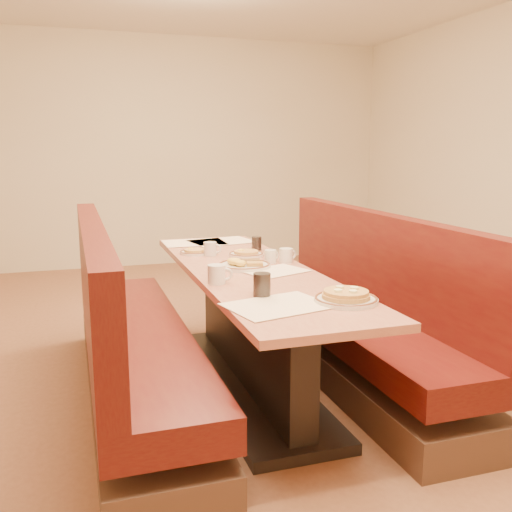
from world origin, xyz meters
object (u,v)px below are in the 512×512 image
object	(u,v)px
coffee_mug_d	(211,249)
soda_tumbler_mid	(257,243)
booth_right	(357,320)
coffee_mug_b	(217,274)
booth_left	(127,343)
pancake_plate	(346,297)
coffee_mug_c	(271,256)
eggs_plate	(244,265)
soda_tumbler_near	(262,285)
coffee_mug_a	(286,255)
diner_table	(249,329)

from	to	relation	value
coffee_mug_d	soda_tumbler_mid	bearing A→B (deg)	37.15
booth_right	coffee_mug_b	world-z (taller)	booth_right
booth_left	coffee_mug_d	bearing A→B (deg)	38.10
pancake_plate	coffee_mug_c	size ratio (longest dim) A/B	2.87
soda_tumbler_mid	booth_left	bearing A→B (deg)	-148.84
coffee_mug_d	eggs_plate	bearing A→B (deg)	-57.02
booth_right	pancake_plate	world-z (taller)	booth_right
booth_right	eggs_plate	size ratio (longest dim) A/B	7.92
booth_left	soda_tumbler_mid	size ratio (longest dim) A/B	25.96
soda_tumbler_near	soda_tumbler_mid	bearing A→B (deg)	73.14
eggs_plate	coffee_mug_c	distance (m)	0.23
coffee_mug_b	soda_tumbler_near	size ratio (longest dim) A/B	1.13
booth_left	coffee_mug_a	world-z (taller)	booth_left
diner_table	coffee_mug_a	xyz separation A→B (m)	(0.28, 0.11, 0.42)
coffee_mug_b	eggs_plate	bearing A→B (deg)	71.61
soda_tumbler_near	soda_tumbler_mid	distance (m)	1.28
coffee_mug_d	soda_tumbler_near	distance (m)	1.12
pancake_plate	coffee_mug_a	xyz separation A→B (m)	(0.07, 0.96, 0.02)
pancake_plate	soda_tumbler_mid	size ratio (longest dim) A/B	3.11
booth_left	booth_right	world-z (taller)	same
booth_left	booth_right	size ratio (longest dim) A/B	1.00
coffee_mug_a	soda_tumbler_near	bearing A→B (deg)	-132.99
eggs_plate	coffee_mug_d	xyz separation A→B (m)	(-0.10, 0.44, 0.03)
booth_right	pancake_plate	xyz separation A→B (m)	(-0.53, -0.86, 0.41)
coffee_mug_b	coffee_mug_c	bearing A→B (deg)	61.28
pancake_plate	coffee_mug_a	distance (m)	0.97
eggs_plate	coffee_mug_d	bearing A→B (deg)	102.36
booth_right	coffee_mug_b	xyz separation A→B (m)	(-1.01, -0.31, 0.44)
diner_table	coffee_mug_d	xyz separation A→B (m)	(-0.12, 0.48, 0.42)
booth_right	soda_tumbler_near	bearing A→B (deg)	-143.60
diner_table	coffee_mug_d	bearing A→B (deg)	104.13
eggs_plate	coffee_mug_d	distance (m)	0.45
booth_right	coffee_mug_d	bearing A→B (deg)	150.66
booth_right	coffee_mug_b	bearing A→B (deg)	-162.79
pancake_plate	eggs_plate	distance (m)	0.92
coffee_mug_d	diner_table	bearing A→B (deg)	-55.24
eggs_plate	booth_left	bearing A→B (deg)	-176.98
diner_table	coffee_mug_d	size ratio (longest dim) A/B	21.15
pancake_plate	coffee_mug_c	xyz separation A→B (m)	(-0.02, 0.98, 0.02)
booth_left	soda_tumbler_mid	distance (m)	1.21
pancake_plate	coffee_mug_c	distance (m)	0.99
eggs_plate	soda_tumbler_near	world-z (taller)	soda_tumbler_near
soda_tumbler_near	soda_tumbler_mid	world-z (taller)	soda_tumbler_near
booth_left	coffee_mug_a	bearing A→B (deg)	6.10
pancake_plate	eggs_plate	world-z (taller)	pancake_plate
coffee_mug_b	soda_tumbler_mid	world-z (taller)	coffee_mug_b
coffee_mug_b	soda_tumbler_near	distance (m)	0.36
pancake_plate	coffee_mug_b	bearing A→B (deg)	131.42
coffee_mug_b	soda_tumbler_near	world-z (taller)	soda_tumbler_near
booth_left	eggs_plate	distance (m)	0.82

